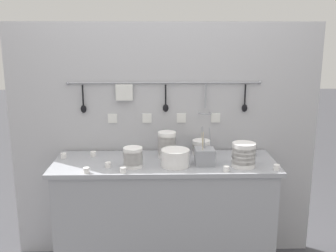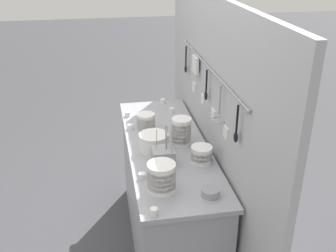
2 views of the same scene
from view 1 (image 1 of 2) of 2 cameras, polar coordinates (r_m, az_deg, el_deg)
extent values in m
cube|color=#9EA0A8|center=(2.83, -0.47, -5.43)|extent=(1.59, 0.54, 0.03)
cube|color=#9EA0A8|center=(3.00, -0.46, -13.41)|extent=(1.53, 0.52, 0.85)
cube|color=#B2B2B7|center=(3.10, -0.56, -2.49)|extent=(2.39, 0.04, 1.86)
cylinder|color=#93969E|center=(2.98, -0.57, 6.29)|extent=(1.45, 0.01, 0.01)
sphere|color=#93969E|center=(3.05, -14.38, 6.06)|extent=(0.02, 0.02, 0.02)
sphere|color=#93969E|center=(3.07, 13.16, 6.17)|extent=(0.02, 0.02, 0.02)
cylinder|color=black|center=(3.03, -12.25, 4.37)|extent=(0.01, 0.01, 0.16)
ellipsoid|color=black|center=(3.05, -12.15, 2.42)|extent=(0.04, 0.02, 0.06)
cylinder|color=#93969E|center=(3.03, -12.29, 6.00)|extent=(0.00, 0.01, 0.02)
cube|color=silver|center=(2.98, -6.37, 4.87)|extent=(0.13, 0.02, 0.12)
cylinder|color=#93969E|center=(2.99, -6.39, 6.12)|extent=(0.01, 0.01, 0.02)
cylinder|color=black|center=(2.98, -0.35, 4.56)|extent=(0.01, 0.01, 0.15)
ellipsoid|color=black|center=(2.99, -0.34, 2.63)|extent=(0.04, 0.02, 0.06)
cylinder|color=#93969E|center=(2.98, -0.35, 6.18)|extent=(0.01, 0.01, 0.02)
cylinder|color=#93969E|center=(3.00, 5.48, 4.32)|extent=(0.01, 0.01, 0.18)
torus|color=#93969E|center=(3.02, 5.42, 1.89)|extent=(0.10, 0.10, 0.01)
cylinder|color=#93969E|center=(3.00, 5.49, 6.16)|extent=(0.01, 0.01, 0.02)
cylinder|color=black|center=(3.05, 11.13, 4.48)|extent=(0.01, 0.01, 0.16)
ellipsoid|color=black|center=(3.06, 11.04, 2.57)|extent=(0.04, 0.02, 0.06)
cylinder|color=#93969E|center=(3.05, 11.15, 6.09)|extent=(0.00, 0.01, 0.02)
cube|color=white|center=(3.05, -8.06, 1.10)|extent=(0.07, 0.01, 0.07)
cube|color=white|center=(3.03, -3.07, 1.14)|extent=(0.07, 0.01, 0.07)
cube|color=white|center=(3.03, 1.95, 1.16)|extent=(0.07, 0.01, 0.07)
cube|color=white|center=(3.06, 6.91, 1.18)|extent=(0.07, 0.01, 0.07)
cylinder|color=white|center=(2.76, 10.86, -5.27)|extent=(0.16, 0.16, 0.05)
cylinder|color=white|center=(2.75, 10.89, -4.70)|extent=(0.16, 0.16, 0.05)
cylinder|color=white|center=(2.74, 10.92, -4.12)|extent=(0.16, 0.16, 0.05)
cylinder|color=white|center=(2.73, 10.94, -3.55)|extent=(0.16, 0.16, 0.05)
cylinder|color=white|center=(2.73, 10.97, -2.97)|extent=(0.16, 0.16, 0.05)
cylinder|color=white|center=(3.00, 4.81, -3.58)|extent=(0.13, 0.13, 0.05)
cylinder|color=white|center=(2.99, 4.82, -3.06)|extent=(0.13, 0.13, 0.05)
cylinder|color=white|center=(2.98, 4.83, -2.54)|extent=(0.13, 0.13, 0.05)
cylinder|color=white|center=(2.72, -5.08, -5.50)|extent=(0.13, 0.13, 0.04)
cylinder|color=white|center=(2.71, -5.09, -5.02)|extent=(0.13, 0.13, 0.04)
cylinder|color=white|center=(2.70, -5.10, -4.54)|extent=(0.13, 0.13, 0.04)
cylinder|color=white|center=(2.69, -5.11, -4.06)|extent=(0.13, 0.13, 0.04)
cylinder|color=white|center=(2.69, -5.12, -3.58)|extent=(0.13, 0.13, 0.04)
cylinder|color=white|center=(2.91, -0.15, -4.06)|extent=(0.13, 0.13, 0.05)
cylinder|color=white|center=(2.90, -0.15, -3.53)|extent=(0.13, 0.13, 0.05)
cylinder|color=white|center=(2.89, -0.15, -2.99)|extent=(0.13, 0.13, 0.05)
cylinder|color=white|center=(2.89, -0.15, -2.46)|extent=(0.13, 0.13, 0.05)
cylinder|color=white|center=(2.88, -0.15, -1.92)|extent=(0.13, 0.13, 0.05)
cylinder|color=white|center=(2.87, -0.15, -1.37)|extent=(0.13, 0.13, 0.05)
cylinder|color=white|center=(2.73, 1.07, -5.72)|extent=(0.20, 0.20, 0.01)
cylinder|color=white|center=(2.73, 1.07, -5.55)|extent=(0.20, 0.20, 0.01)
cylinder|color=white|center=(2.73, 1.07, -5.39)|extent=(0.20, 0.20, 0.01)
cylinder|color=white|center=(2.72, 1.07, -5.22)|extent=(0.20, 0.20, 0.01)
cylinder|color=white|center=(2.72, 1.07, -5.05)|extent=(0.20, 0.20, 0.01)
cylinder|color=white|center=(2.72, 1.07, -4.89)|extent=(0.20, 0.20, 0.01)
cylinder|color=white|center=(2.71, 1.07, -4.72)|extent=(0.20, 0.20, 0.01)
cylinder|color=white|center=(2.71, 1.07, -4.55)|extent=(0.20, 0.20, 0.01)
cylinder|color=white|center=(2.71, 1.07, -4.38)|extent=(0.20, 0.20, 0.01)
cylinder|color=white|center=(2.71, 1.08, -4.22)|extent=(0.20, 0.20, 0.01)
cylinder|color=white|center=(2.70, 1.08, -4.05)|extent=(0.20, 0.20, 0.01)
cylinder|color=white|center=(2.70, 1.08, -3.88)|extent=(0.20, 0.20, 0.01)
cylinder|color=white|center=(2.70, 1.08, -3.71)|extent=(0.20, 0.20, 0.01)
cylinder|color=white|center=(2.70, 1.08, -3.54)|extent=(0.20, 0.20, 0.01)
cylinder|color=#93969E|center=(3.02, 11.73, -3.79)|extent=(0.10, 0.10, 0.04)
cube|color=#93969E|center=(2.76, 5.33, -4.42)|extent=(0.13, 0.13, 0.11)
cylinder|color=#C6B793|center=(2.69, 5.09, -2.79)|extent=(0.01, 0.01, 0.19)
cylinder|color=#93969E|center=(2.74, 5.29, -2.20)|extent=(0.03, 0.01, 0.21)
cylinder|color=#93969E|center=(2.75, 5.12, -2.23)|extent=(0.03, 0.01, 0.20)
cylinder|color=#93969E|center=(2.78, 6.20, -2.14)|extent=(0.03, 0.01, 0.20)
cylinder|color=#C6B793|center=(2.78, 5.03, -2.55)|extent=(0.02, 0.01, 0.16)
cylinder|color=white|center=(2.99, -10.79, -3.99)|extent=(0.04, 0.04, 0.04)
cylinder|color=white|center=(2.65, 8.47, -6.15)|extent=(0.04, 0.04, 0.04)
cylinder|color=white|center=(2.61, -6.55, -6.36)|extent=(0.04, 0.04, 0.04)
cylinder|color=white|center=(2.73, -8.69, -5.59)|extent=(0.04, 0.04, 0.04)
cylinder|color=white|center=(2.75, 15.49, -5.78)|extent=(0.04, 0.04, 0.04)
cylinder|color=white|center=(2.65, -11.76, -6.30)|extent=(0.04, 0.04, 0.04)
cylinder|color=white|center=(2.99, -14.91, -4.18)|extent=(0.04, 0.04, 0.04)
camera|label=2|loc=(3.32, 47.15, 15.77)|focal=42.00mm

